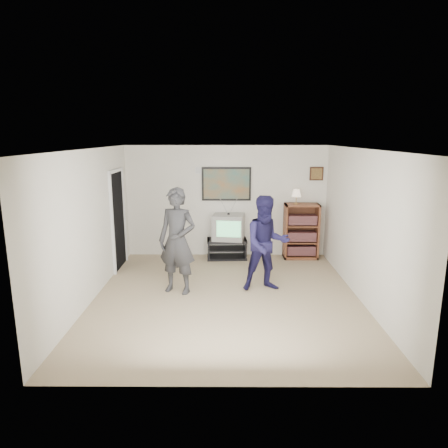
{
  "coord_description": "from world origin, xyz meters",
  "views": [
    {
      "loc": [
        -0.01,
        -6.4,
        2.71
      ],
      "look_at": [
        -0.04,
        0.61,
        1.15
      ],
      "focal_mm": 32.0,
      "sensor_mm": 36.0,
      "label": 1
    }
  ],
  "objects_px": {
    "person_short": "(266,244)",
    "bookshelf": "(301,231)",
    "media_stand": "(227,249)",
    "crt_television": "(229,227)",
    "person_tall": "(177,241)"
  },
  "relations": [
    {
      "from": "bookshelf",
      "to": "person_short",
      "type": "bearing_deg",
      "value": -116.82
    },
    {
      "from": "crt_television",
      "to": "bookshelf",
      "type": "xyz_separation_m",
      "value": [
        1.62,
        0.05,
        -0.1
      ]
    },
    {
      "from": "media_stand",
      "to": "crt_television",
      "type": "height_order",
      "value": "crt_television"
    },
    {
      "from": "person_tall",
      "to": "bookshelf",
      "type": "bearing_deg",
      "value": 57.13
    },
    {
      "from": "person_short",
      "to": "bookshelf",
      "type": "bearing_deg",
      "value": 53.84
    },
    {
      "from": "person_tall",
      "to": "crt_television",
      "type": "bearing_deg",
      "value": 83.89
    },
    {
      "from": "crt_television",
      "to": "media_stand",
      "type": "bearing_deg",
      "value": -171.64
    },
    {
      "from": "media_stand",
      "to": "person_short",
      "type": "bearing_deg",
      "value": -72.38
    },
    {
      "from": "crt_television",
      "to": "bookshelf",
      "type": "bearing_deg",
      "value": 10.13
    },
    {
      "from": "person_tall",
      "to": "person_short",
      "type": "relative_size",
      "value": 1.09
    },
    {
      "from": "person_tall",
      "to": "person_short",
      "type": "bearing_deg",
      "value": 22.4
    },
    {
      "from": "media_stand",
      "to": "crt_television",
      "type": "relative_size",
      "value": 1.35
    },
    {
      "from": "media_stand",
      "to": "person_short",
      "type": "xyz_separation_m",
      "value": [
        0.69,
        -1.87,
        0.63
      ]
    },
    {
      "from": "crt_television",
      "to": "person_short",
      "type": "distance_m",
      "value": 1.98
    },
    {
      "from": "media_stand",
      "to": "person_tall",
      "type": "xyz_separation_m",
      "value": [
        -0.86,
        -1.98,
        0.71
      ]
    }
  ]
}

